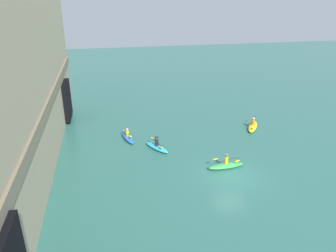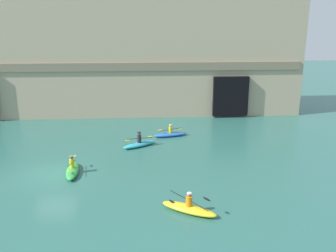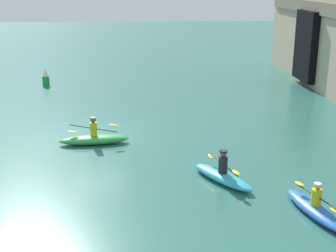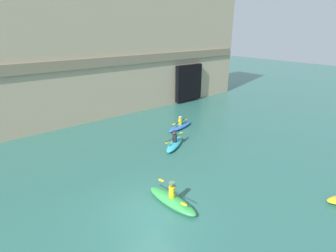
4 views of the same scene
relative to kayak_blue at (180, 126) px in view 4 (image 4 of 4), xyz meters
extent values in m
plane|color=#2D665B|center=(-8.20, -7.29, -0.22)|extent=(120.00, 120.00, 0.00)
cube|color=tan|center=(-6.48, 8.82, 6.30)|extent=(40.35, 5.40, 13.02)
cube|color=#7C6E59|center=(-6.48, 6.07, 4.94)|extent=(39.54, 0.24, 0.80)
cube|color=black|center=(6.42, 5.97, 1.95)|extent=(3.52, 0.70, 3.96)
ellipsoid|color=blue|center=(0.00, 0.00, -0.04)|extent=(3.02, 1.35, 0.34)
cylinder|color=gold|center=(0.00, 0.00, 0.38)|extent=(0.31, 0.31, 0.51)
sphere|color=tan|center=(0.00, 0.00, 0.73)|extent=(0.19, 0.19, 0.19)
cylinder|color=silver|center=(0.00, 0.00, 0.81)|extent=(0.23, 0.23, 0.06)
cylinder|color=black|center=(0.00, 0.00, 0.41)|extent=(1.97, 0.57, 0.11)
ellipsoid|color=yellow|center=(0.86, 0.24, 0.38)|extent=(0.47, 0.29, 0.07)
ellipsoid|color=yellow|center=(-0.86, -0.24, 0.44)|extent=(0.47, 0.29, 0.07)
ellipsoid|color=green|center=(-6.95, -7.31, -0.02)|extent=(1.05, 3.07, 0.39)
cylinder|color=gold|center=(-6.95, -7.31, 0.47)|extent=(0.30, 0.30, 0.58)
sphere|color=brown|center=(-6.95, -7.31, 0.87)|extent=(0.23, 0.23, 0.23)
cylinder|color=#4C6B4C|center=(-6.95, -7.31, 0.97)|extent=(0.29, 0.29, 0.06)
cylinder|color=black|center=(-6.95, -7.31, 0.50)|extent=(0.16, 2.06, 0.38)
ellipsoid|color=yellow|center=(-6.89, -6.40, 0.65)|extent=(0.21, 0.45, 0.12)
ellipsoid|color=yellow|center=(-7.00, -8.21, 0.35)|extent=(0.21, 0.45, 0.12)
ellipsoid|color=#33B2C6|center=(-2.63, -2.40, -0.04)|extent=(2.81, 2.13, 0.35)
cylinder|color=#232328|center=(-2.63, -2.40, 0.43)|extent=(0.32, 0.32, 0.60)
sphere|color=brown|center=(-2.63, -2.40, 0.85)|extent=(0.24, 0.24, 0.24)
cylinder|color=#232328|center=(-2.63, -2.40, 0.95)|extent=(0.30, 0.30, 0.06)
cylinder|color=black|center=(-2.63, -2.40, 0.46)|extent=(2.01, 0.67, 0.14)
ellipsoid|color=yellow|center=(-1.74, -2.12, 0.51)|extent=(0.48, 0.30, 0.07)
ellipsoid|color=yellow|center=(-3.51, -2.68, 0.42)|extent=(0.48, 0.30, 0.07)
camera|label=1|loc=(-28.50, 1.63, 13.19)|focal=35.00mm
camera|label=2|loc=(-2.06, -30.32, 9.81)|focal=40.00mm
camera|label=3|loc=(12.55, -5.35, 6.71)|focal=50.00mm
camera|label=4|loc=(-13.66, -15.33, 7.76)|focal=28.00mm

